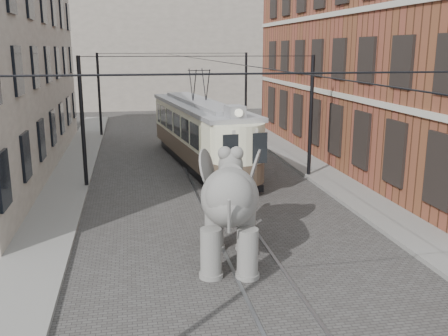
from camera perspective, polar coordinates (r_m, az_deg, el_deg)
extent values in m
plane|color=#423F3D|center=(18.52, 0.77, -6.39)|extent=(120.00, 120.00, 0.00)
cube|color=slate|center=(20.49, 17.51, -4.84)|extent=(2.00, 60.00, 0.15)
cube|color=slate|center=(18.42, -19.63, -7.07)|extent=(2.00, 60.00, 0.15)
cube|color=brown|center=(29.81, 18.80, 12.23)|extent=(8.00, 26.00, 12.00)
cube|color=gray|center=(57.18, -7.42, 14.11)|extent=(28.00, 10.00, 14.00)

